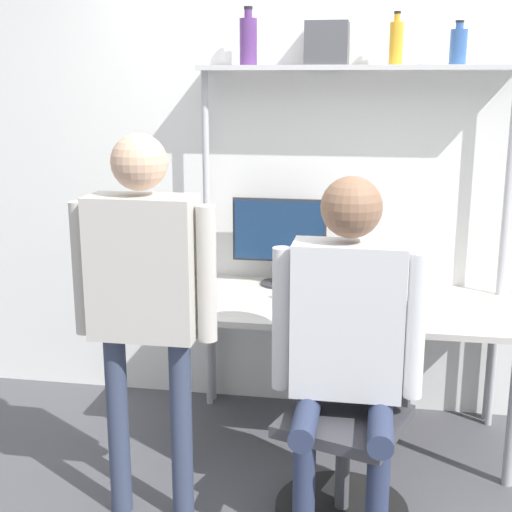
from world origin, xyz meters
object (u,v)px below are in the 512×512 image
(monitor, at_px, (279,237))
(storage_box, at_px, (327,43))
(laptop, at_px, (337,299))
(bottle_amber, at_px, (396,42))
(cell_phone, at_px, (389,318))
(bottle_blue, at_px, (458,46))
(person_standing, at_px, (144,283))
(person_seated, at_px, (347,326))
(bottle_purple, at_px, (248,40))
(office_chair, at_px, (347,453))

(monitor, relative_size, storage_box, 2.37)
(laptop, height_order, bottle_amber, bottle_amber)
(cell_phone, height_order, bottle_blue, bottle_blue)
(cell_phone, distance_m, person_standing, 1.17)
(person_standing, distance_m, bottle_amber, 1.73)
(monitor, bearing_deg, laptop, -51.88)
(laptop, distance_m, person_standing, 1.00)
(monitor, xyz_separation_m, person_standing, (-0.39, -1.07, 0.03))
(person_seated, bearing_deg, cell_phone, 70.51)
(bottle_blue, relative_size, storage_box, 0.97)
(person_standing, xyz_separation_m, bottle_purple, (0.23, 1.08, 0.97))
(office_chair, relative_size, bottle_blue, 4.53)
(cell_phone, height_order, bottle_purple, bottle_purple)
(office_chair, bearing_deg, bottle_purple, 121.78)
(person_seated, xyz_separation_m, bottle_purple, (-0.57, 0.99, 1.13))
(bottle_blue, bearing_deg, storage_box, 180.00)
(cell_phone, xyz_separation_m, bottle_purple, (-0.75, 0.49, 1.26))
(person_seated, xyz_separation_m, person_standing, (-0.80, -0.09, 0.17))
(office_chair, bearing_deg, bottle_amber, 81.41)
(person_standing, bearing_deg, bottle_purple, 78.14)
(office_chair, xyz_separation_m, storage_box, (-0.19, 0.95, 1.69))
(person_seated, bearing_deg, bottle_purple, 120.18)
(monitor, relative_size, person_standing, 0.31)
(monitor, height_order, cell_phone, monitor)
(bottle_amber, distance_m, bottle_purple, 0.73)
(laptop, relative_size, bottle_purple, 1.13)
(office_chair, bearing_deg, cell_phone, 70.40)
(laptop, xyz_separation_m, office_chair, (0.08, -0.51, -0.51))
(bottle_amber, xyz_separation_m, storage_box, (-0.33, 0.00, -0.00))
(laptop, bearing_deg, bottle_purple, 138.95)
(monitor, xyz_separation_m, office_chair, (0.42, -0.94, -0.71))
(person_seated, distance_m, storage_box, 1.50)
(laptop, distance_m, office_chair, 0.73)
(monitor, distance_m, person_seated, 1.07)
(office_chair, relative_size, bottle_amber, 3.70)
(bottle_purple, distance_m, storage_box, 0.40)
(office_chair, relative_size, person_standing, 0.57)
(bottle_amber, height_order, storage_box, bottle_amber)
(bottle_purple, bearing_deg, laptop, -41.05)
(office_chair, height_order, person_seated, person_seated)
(laptop, bearing_deg, monitor, 128.12)
(monitor, xyz_separation_m, bottle_amber, (0.57, 0.01, 0.99))
(laptop, xyz_separation_m, storage_box, (-0.11, 0.44, 1.18))
(bottle_blue, bearing_deg, office_chair, -114.78)
(cell_phone, bearing_deg, laptop, 167.16)
(person_seated, distance_m, person_standing, 0.82)
(person_standing, height_order, bottle_amber, bottle_amber)
(laptop, height_order, person_seated, person_seated)
(monitor, bearing_deg, person_standing, -110.06)
(cell_phone, bearing_deg, bottle_purple, 146.53)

